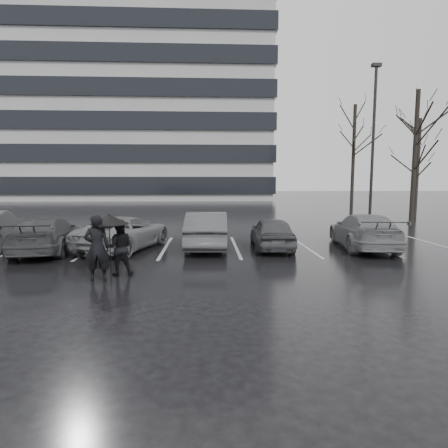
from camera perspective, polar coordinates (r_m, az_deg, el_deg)
name	(u,v)px	position (r m, az deg, el deg)	size (l,w,h in m)	color
ground	(224,260)	(12.58, -0.06, -5.51)	(160.00, 160.00, 0.00)	black
office_building	(66,104)	(65.04, -22.88, 16.51)	(61.00, 26.00, 29.00)	#999A9C
car_main	(272,233)	(14.67, 7.32, -1.34)	(1.48, 3.67, 1.25)	black
car_west_a	(207,230)	(14.67, -2.61, -0.91)	(1.53, 4.38, 1.44)	#2A292C
car_west_b	(124,233)	(14.94, -14.95, -1.29)	(2.14, 4.64, 1.29)	#4E4E51
car_west_c	(47,235)	(15.32, -25.39, -1.47)	(1.84, 4.54, 1.32)	black
car_east	(364,231)	(15.66, 20.54, -1.00)	(1.91, 4.69, 1.36)	#4E4E51
pedestrian_left	(97,248)	(10.47, -18.80, -3.42)	(0.65, 0.42, 1.77)	black
pedestrian_right	(119,247)	(10.90, -15.69, -3.44)	(0.77, 0.60, 1.58)	black
umbrella	(109,219)	(10.57, -17.10, 0.69)	(1.04, 1.04, 1.77)	black
lamp_post	(372,155)	(21.91, 21.68, 9.72)	(0.48, 0.48, 8.73)	#999A9C
stall_stripes	(201,247)	(15.02, -3.56, -3.52)	(19.72, 5.00, 0.00)	#A7A7A9
tree_east	(415,158)	(25.62, 27.04, 8.96)	(0.26, 0.26, 8.00)	black
tree_ne	(417,168)	(30.31, 27.37, 7.53)	(0.26, 0.26, 7.00)	black
tree_north	(353,160)	(31.53, 19.09, 9.21)	(0.26, 0.26, 8.50)	black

